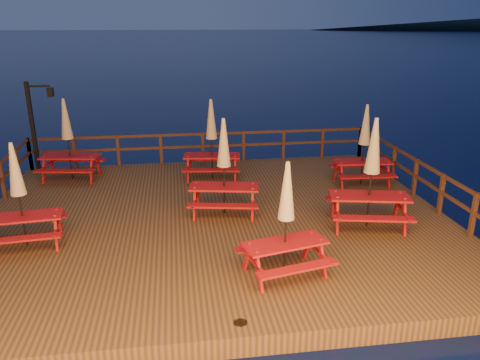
{
  "coord_description": "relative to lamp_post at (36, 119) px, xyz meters",
  "views": [
    {
      "loc": [
        -0.95,
        -11.23,
        5.27
      ],
      "look_at": [
        0.73,
        0.6,
        1.15
      ],
      "focal_mm": 35.0,
      "sensor_mm": 36.0,
      "label": 1
    }
  ],
  "objects": [
    {
      "name": "ground",
      "position": [
        5.39,
        -4.55,
        -2.2
      ],
      "size": [
        500.0,
        500.0,
        0.0
      ],
      "primitive_type": "plane",
      "color": "black",
      "rests_on": "ground"
    },
    {
      "name": "deck",
      "position": [
        5.39,
        -4.55,
        -2.0
      ],
      "size": [
        12.0,
        10.0,
        0.4
      ],
      "primitive_type": "cube",
      "color": "#402C14",
      "rests_on": "ground"
    },
    {
      "name": "deck_piles",
      "position": [
        5.39,
        -4.55,
        -2.5
      ],
      "size": [
        11.44,
        9.44,
        1.4
      ],
      "color": "#361E11",
      "rests_on": "ground"
    },
    {
      "name": "railing",
      "position": [
        5.39,
        -2.77,
        -1.03
      ],
      "size": [
        11.8,
        9.75,
        1.1
      ],
      "color": "#361E11",
      "rests_on": "deck"
    },
    {
      "name": "lamp_post",
      "position": [
        0.0,
        0.0,
        0.0
      ],
      "size": [
        0.85,
        0.18,
        3.0
      ],
      "color": "black",
      "rests_on": "deck"
    },
    {
      "name": "picnic_table_0",
      "position": [
        10.11,
        -2.7,
        -0.5
      ],
      "size": [
        1.83,
        1.54,
        2.49
      ],
      "rotation": [
        0.0,
        0.0,
        -0.06
      ],
      "color": "maroon",
      "rests_on": "deck"
    },
    {
      "name": "picnic_table_1",
      "position": [
        5.57,
        -1.45,
        -0.47
      ],
      "size": [
        1.96,
        1.69,
        2.55
      ],
      "rotation": [
        0.0,
        0.0,
        -0.13
      ],
      "color": "maroon",
      "rests_on": "deck"
    },
    {
      "name": "picnic_table_2",
      "position": [
        5.64,
        -4.41,
        -0.47
      ],
      "size": [
        2.02,
        1.76,
        2.55
      ],
      "rotation": [
        0.0,
        0.0,
        -0.18
      ],
      "color": "maroon",
      "rests_on": "deck"
    },
    {
      "name": "picnic_table_3",
      "position": [
        0.99,
        -5.62,
        -0.55
      ],
      "size": [
        1.81,
        1.55,
        2.4
      ],
      "rotation": [
        0.0,
        0.0,
        0.1
      ],
      "color": "maroon",
      "rests_on": "deck"
    },
    {
      "name": "picnic_table_4",
      "position": [
        6.49,
        -7.69,
        -0.57
      ],
      "size": [
        1.93,
        1.71,
        2.37
      ],
      "rotation": [
        0.0,
        0.0,
        0.24
      ],
      "color": "maroon",
      "rests_on": "deck"
    },
    {
      "name": "picnic_table_5",
      "position": [
        1.1,
        -0.9,
        -0.46
      ],
      "size": [
        2.0,
        1.73,
        2.58
      ],
      "rotation": [
        0.0,
        0.0,
        -0.15
      ],
      "color": "maroon",
      "rests_on": "deck"
    },
    {
      "name": "picnic_table_6",
      "position": [
        9.05,
        -5.72,
        -0.38
      ],
      "size": [
        2.18,
        1.91,
        2.72
      ],
      "rotation": [
        0.0,
        0.0,
        -0.2
      ],
      "color": "maroon",
      "rests_on": "deck"
    }
  ]
}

